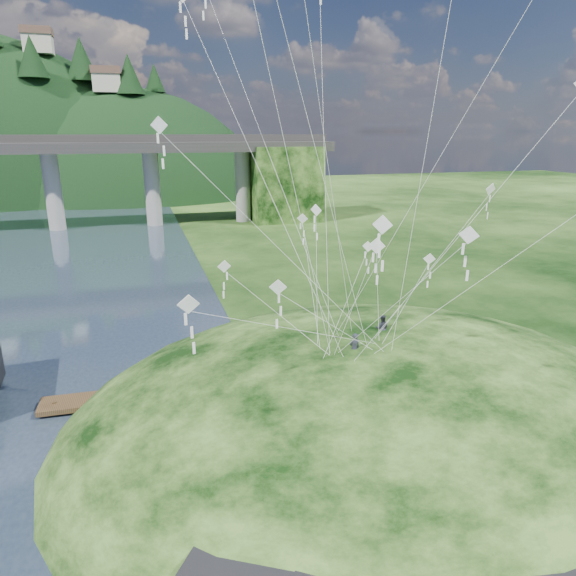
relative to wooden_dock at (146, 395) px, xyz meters
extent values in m
plane|color=black|center=(4.22, -8.23, -0.37)|extent=(320.00, 320.00, 0.00)
ellipsoid|color=black|center=(12.22, -6.23, -1.87)|extent=(36.00, 32.00, 13.00)
cylinder|color=gray|center=(-12.28, 61.77, 6.13)|extent=(2.60, 2.60, 13.00)
cylinder|color=gray|center=(3.22, 61.77, 6.13)|extent=(2.60, 2.60, 13.00)
cylinder|color=gray|center=(18.72, 61.77, 6.13)|extent=(2.60, 2.60, 13.00)
cube|color=black|center=(26.22, 61.77, 6.13)|extent=(12.00, 11.00, 13.00)
ellipsoid|color=black|center=(-0.78, 109.77, -10.37)|extent=(76.00, 56.00, 72.00)
cone|color=black|center=(-18.23, 98.85, 30.21)|extent=(6.47, 6.47, 8.51)
cone|color=black|center=(-9.00, 105.76, 30.86)|extent=(7.13, 7.13, 9.38)
cone|color=black|center=(1.10, 100.80, 27.50)|extent=(6.56, 6.56, 8.63)
cone|color=black|center=(6.99, 106.40, 27.31)|extent=(4.88, 4.88, 6.42)
cube|color=beige|center=(-17.78, 107.77, 33.81)|extent=(6.00, 5.00, 4.00)
cube|color=brown|center=(-17.78, 107.77, 36.51)|extent=(6.40, 5.40, 1.60)
cube|color=beige|center=(-3.78, 101.77, 25.51)|extent=(6.00, 5.00, 4.00)
cube|color=brown|center=(-3.78, 101.77, 28.21)|extent=(6.40, 5.40, 1.60)
cube|color=#382717|center=(0.00, 0.00, 0.01)|extent=(11.98, 2.30, 0.30)
cylinder|color=#382717|center=(-5.10, 0.19, -0.20)|extent=(0.26, 0.26, 0.85)
cylinder|color=#382717|center=(-2.55, 0.09, -0.20)|extent=(0.26, 0.26, 0.85)
cylinder|color=#382717|center=(0.00, 0.00, -0.20)|extent=(0.26, 0.26, 0.85)
cylinder|color=#382717|center=(2.55, -0.09, -0.20)|extent=(0.26, 0.26, 0.85)
cylinder|color=#382717|center=(5.10, -0.19, -0.20)|extent=(0.26, 0.26, 0.85)
imported|color=#272A34|center=(10.39, -6.78, 5.39)|extent=(0.61, 0.42, 1.60)
imported|color=#272A34|center=(12.95, -4.69, 5.38)|extent=(0.94, 0.86, 1.57)
cube|color=silver|center=(1.55, -6.04, 15.34)|extent=(0.70, 0.28, 0.72)
cube|color=silver|center=(1.55, -6.04, 14.83)|extent=(0.10, 0.03, 0.42)
cube|color=silver|center=(1.55, -6.04, 14.31)|extent=(0.10, 0.03, 0.42)
cube|color=silver|center=(1.55, -6.04, 13.80)|extent=(0.10, 0.03, 0.42)
cube|color=silver|center=(9.80, -10.28, 11.51)|extent=(0.69, 0.52, 0.82)
cube|color=silver|center=(9.80, -10.28, 10.93)|extent=(0.10, 0.07, 0.48)
cube|color=silver|center=(9.80, -10.28, 10.34)|extent=(0.10, 0.07, 0.48)
cube|color=silver|center=(9.80, -10.28, 9.76)|extent=(0.10, 0.07, 0.48)
cube|color=silver|center=(21.85, -1.10, 11.62)|extent=(0.79, 0.27, 0.77)
cube|color=silver|center=(21.85, -1.10, 11.06)|extent=(0.10, 0.07, 0.46)
cube|color=silver|center=(21.85, -1.10, 10.49)|extent=(0.10, 0.07, 0.46)
cube|color=silver|center=(21.85, -1.10, 9.93)|extent=(0.10, 0.07, 0.46)
cube|color=silver|center=(3.40, -0.22, 20.98)|extent=(0.11, 0.02, 0.49)
cube|color=silver|center=(3.40, -0.22, 20.37)|extent=(0.11, 0.02, 0.49)
cube|color=silver|center=(3.40, -0.22, 19.77)|extent=(0.11, 0.02, 0.49)
cube|color=silver|center=(5.11, 0.65, 7.40)|extent=(0.83, 0.22, 0.82)
cube|color=silver|center=(5.11, 0.65, 6.81)|extent=(0.11, 0.06, 0.48)
cube|color=silver|center=(5.11, 0.65, 6.22)|extent=(0.11, 0.06, 0.48)
cube|color=silver|center=(5.11, 0.65, 5.64)|extent=(0.11, 0.06, 0.48)
cube|color=silver|center=(11.04, -14.21, 11.76)|extent=(0.52, 0.48, 0.66)
cube|color=silver|center=(11.04, -14.21, 11.28)|extent=(0.09, 0.05, 0.39)
cube|color=silver|center=(11.04, -14.21, 10.80)|extent=(0.09, 0.05, 0.39)
cube|color=silver|center=(11.04, -14.21, 10.32)|extent=(0.09, 0.05, 0.39)
cube|color=silver|center=(9.97, 0.61, 10.05)|extent=(0.62, 0.31, 0.64)
cube|color=silver|center=(9.97, 0.61, 9.58)|extent=(0.09, 0.03, 0.39)
cube|color=silver|center=(9.97, 0.61, 9.10)|extent=(0.09, 0.03, 0.39)
cube|color=silver|center=(9.97, 0.61, 8.63)|extent=(0.09, 0.03, 0.39)
cube|color=silver|center=(6.33, -7.00, 8.23)|extent=(0.81, 0.24, 0.81)
cube|color=silver|center=(6.33, -7.00, 7.65)|extent=(0.11, 0.02, 0.47)
cube|color=silver|center=(6.33, -7.00, 7.07)|extent=(0.11, 0.02, 0.47)
cube|color=silver|center=(6.33, -7.00, 6.49)|extent=(0.11, 0.02, 0.47)
cube|color=silver|center=(17.17, -2.23, 7.70)|extent=(0.69, 0.32, 0.73)
cube|color=silver|center=(17.17, -2.23, 7.18)|extent=(0.10, 0.04, 0.43)
cube|color=silver|center=(17.17, -2.23, 6.66)|extent=(0.10, 0.04, 0.43)
cube|color=silver|center=(17.17, -2.23, 6.14)|extent=(0.10, 0.04, 0.43)
cube|color=silver|center=(4.79, 1.71, 21.57)|extent=(0.10, 0.07, 0.46)
cube|color=silver|center=(4.79, 1.71, 21.01)|extent=(0.10, 0.07, 0.46)
cube|color=silver|center=(1.98, -9.85, 8.74)|extent=(0.87, 0.27, 0.85)
cube|color=silver|center=(1.98, -9.85, 8.13)|extent=(0.11, 0.06, 0.50)
cube|color=silver|center=(1.98, -9.85, 7.51)|extent=(0.11, 0.06, 0.50)
cube|color=silver|center=(1.98, -9.85, 6.90)|extent=(0.11, 0.06, 0.50)
cube|color=silver|center=(11.45, -6.57, 9.77)|extent=(0.75, 0.44, 0.83)
cube|color=silver|center=(11.45, -6.57, 9.18)|extent=(0.11, 0.06, 0.48)
cube|color=silver|center=(11.45, -6.57, 8.60)|extent=(0.11, 0.06, 0.48)
cube|color=silver|center=(11.45, -6.57, 8.01)|extent=(0.11, 0.06, 0.48)
cube|color=silver|center=(13.50, -1.27, 8.49)|extent=(0.51, 0.55, 0.70)
cube|color=silver|center=(13.50, -1.27, 7.99)|extent=(0.09, 0.07, 0.41)
cube|color=silver|center=(13.50, -1.27, 7.48)|extent=(0.09, 0.07, 0.41)
cube|color=silver|center=(13.50, -1.27, 6.98)|extent=(0.09, 0.07, 0.41)
cube|color=silver|center=(11.83, 3.40, 10.09)|extent=(0.55, 0.72, 0.85)
cube|color=silver|center=(11.83, 3.40, 9.49)|extent=(0.10, 0.09, 0.50)
cube|color=silver|center=(11.83, 3.40, 8.88)|extent=(0.10, 0.09, 0.50)
cube|color=silver|center=(11.83, 3.40, 8.27)|extent=(0.10, 0.09, 0.50)
camera|label=1|loc=(0.38, -28.80, 15.09)|focal=32.00mm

